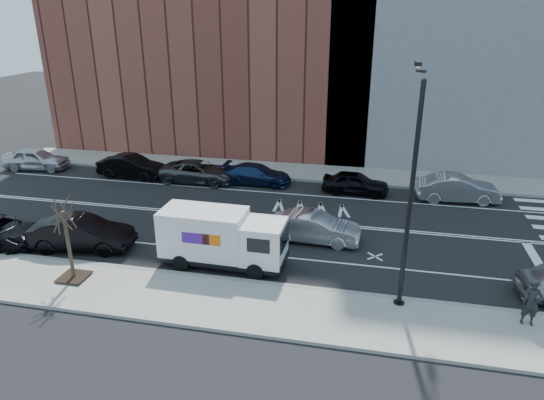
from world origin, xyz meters
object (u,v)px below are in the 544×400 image
at_px(far_parked_a, 36,159).
at_px(driving_sedan, 314,227).
at_px(fedex_van, 222,238).
at_px(far_parked_b, 132,166).
at_px(pedestrian, 531,303).

distance_m(far_parked_a, driving_sedan, 23.25).
distance_m(fedex_van, far_parked_a, 21.21).
distance_m(far_parked_b, pedestrian, 26.39).
distance_m(fedex_van, far_parked_b, 14.93).
height_order(driving_sedan, pedestrian, pedestrian).
xyz_separation_m(driving_sedan, pedestrian, (8.85, -5.61, 0.30)).
height_order(far_parked_a, far_parked_b, far_parked_a).
height_order(fedex_van, far_parked_a, fedex_van).
bearing_deg(fedex_van, far_parked_a, 149.54).
height_order(far_parked_b, driving_sedan, far_parked_b).
bearing_deg(far_parked_a, pedestrian, -120.50).
bearing_deg(pedestrian, driving_sedan, 148.06).
bearing_deg(far_parked_b, driving_sedan, -114.13).
bearing_deg(far_parked_b, far_parked_a, 92.42).
distance_m(fedex_van, pedestrian, 12.91).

